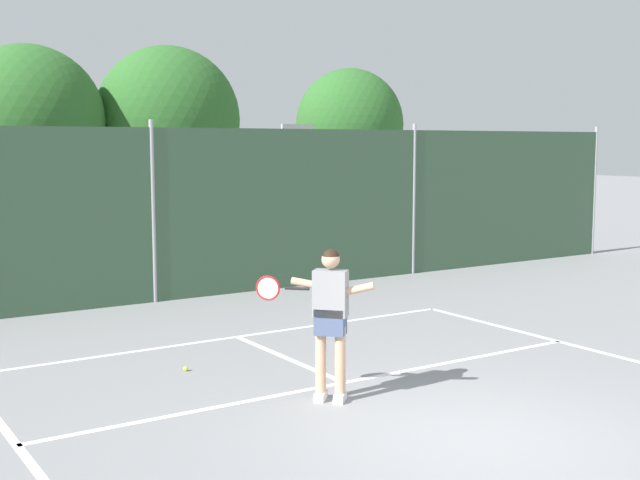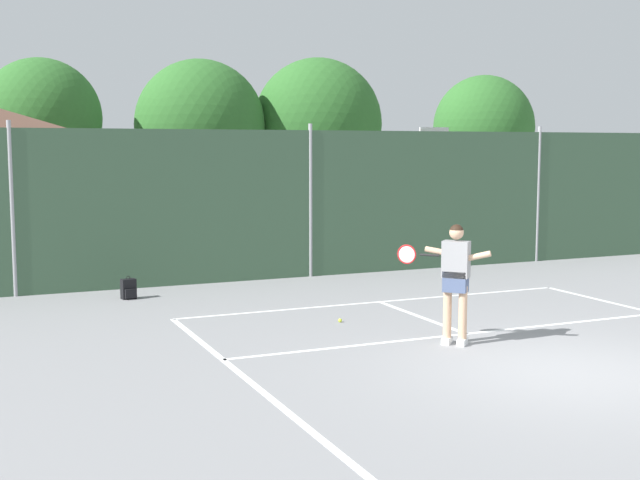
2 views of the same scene
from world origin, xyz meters
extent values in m
plane|color=gray|center=(0.00, 0.00, 0.00)|extent=(120.00, 120.00, 0.00)
cube|color=white|center=(0.00, 5.50, 0.00)|extent=(8.20, 0.10, 0.01)
cube|color=white|center=(-4.10, 0.00, 0.00)|extent=(0.10, 11.00, 0.01)
cube|color=white|center=(0.00, 2.48, 0.00)|extent=(8.20, 0.10, 0.01)
cube|color=white|center=(0.00, 3.96, 0.00)|extent=(0.10, 2.97, 0.01)
cube|color=#38563D|center=(0.00, 9.00, 1.70)|extent=(26.00, 0.05, 3.40)
cylinder|color=#99999E|center=(-6.50, 9.00, 1.77)|extent=(0.09, 0.09, 3.55)
cylinder|color=#99999E|center=(0.00, 9.00, 1.77)|extent=(0.09, 0.09, 3.55)
cylinder|color=#99999E|center=(6.50, 9.00, 1.77)|extent=(0.09, 0.09, 3.55)
cylinder|color=yellow|center=(4.55, 11.15, 1.52)|extent=(0.12, 0.12, 3.05)
cube|color=white|center=(4.55, 11.05, 3.25)|extent=(0.90, 0.06, 0.60)
torus|color=#D85919|center=(4.55, 10.78, 3.03)|extent=(0.48, 0.48, 0.02)
cylinder|color=brown|center=(-4.98, 19.14, 1.17)|extent=(0.36, 0.36, 2.34)
ellipsoid|color=#2D6628|center=(-4.98, 19.14, 3.94)|extent=(3.76, 3.39, 3.76)
cylinder|color=brown|center=(0.18, 19.14, 0.93)|extent=(0.36, 0.36, 1.85)
ellipsoid|color=#2D6628|center=(0.18, 19.14, 3.75)|extent=(4.47, 4.02, 4.47)
cylinder|color=brown|center=(4.58, 19.14, 0.92)|extent=(0.36, 0.36, 1.85)
ellipsoid|color=#2D6628|center=(4.58, 19.14, 3.85)|extent=(4.72, 4.25, 4.72)
cylinder|color=brown|center=(11.77, 19.14, 1.01)|extent=(0.36, 0.36, 2.03)
ellipsoid|color=#2D6628|center=(11.77, 19.14, 3.78)|extent=(4.12, 3.71, 4.12)
cube|color=silver|center=(-0.48, 1.87, 0.05)|extent=(0.27, 0.27, 0.10)
cube|color=silver|center=(-0.65, 2.04, 0.05)|extent=(0.27, 0.27, 0.10)
cylinder|color=tan|center=(-0.48, 1.87, 0.51)|extent=(0.13, 0.13, 0.82)
cylinder|color=tan|center=(-0.65, 2.04, 0.51)|extent=(0.13, 0.13, 0.82)
cube|color=#47567A|center=(-0.56, 1.95, 0.98)|extent=(0.42, 0.43, 0.32)
cube|color=gray|center=(-0.56, 1.95, 1.32)|extent=(0.45, 0.46, 0.56)
sphere|color=tan|center=(-0.56, 1.95, 1.73)|extent=(0.22, 0.22, 0.22)
sphere|color=black|center=(-0.56, 1.95, 1.75)|extent=(0.21, 0.21, 0.21)
cylinder|color=tan|center=(-0.72, 2.08, 1.42)|extent=(0.45, 0.47, 0.17)
cylinder|color=tan|center=(-0.37, 1.75, 1.37)|extent=(0.41, 0.43, 0.22)
cylinder|color=black|center=(-0.88, 2.21, 1.37)|extent=(0.23, 0.24, 0.04)
torus|color=red|center=(-1.15, 2.43, 1.37)|extent=(0.23, 0.24, 0.30)
cylinder|color=silver|center=(-1.15, 2.43, 1.37)|extent=(0.18, 0.19, 0.26)
sphere|color=#CCE033|center=(-1.51, 4.10, 0.03)|extent=(0.07, 0.07, 0.07)
cube|color=black|center=(-4.45, 7.80, 0.20)|extent=(0.31, 0.22, 0.40)
cube|color=black|center=(-4.43, 7.68, 0.12)|extent=(0.23, 0.10, 0.18)
torus|color=black|center=(-4.45, 7.80, 0.42)|extent=(0.09, 0.03, 0.09)
camera|label=1|loc=(-5.92, -6.06, 3.10)|focal=46.12mm
camera|label=2|loc=(-7.41, -8.60, 3.02)|focal=46.32mm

